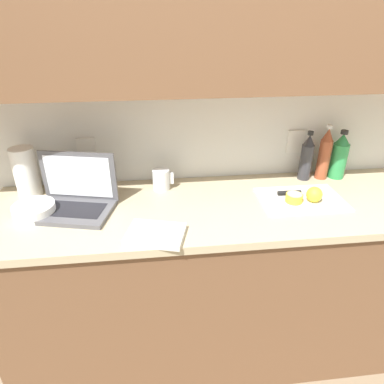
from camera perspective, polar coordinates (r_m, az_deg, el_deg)
ground_plane at (r=2.23m, az=10.01°, el=-23.18°), size 12.00×12.00×0.00m
wall_back at (r=1.65m, az=12.42°, el=21.76°), size 5.20×0.38×2.60m
counter_unit at (r=1.89m, az=11.84°, el=-13.75°), size 2.56×0.61×0.94m
laptop at (r=1.59m, az=-18.91°, el=-0.77°), size 0.38×0.30×0.24m
cutting_board at (r=1.68m, az=17.60°, el=-1.09°), size 0.39×0.26×0.01m
knife at (r=1.69m, az=16.93°, el=-0.15°), size 0.27×0.04×0.02m
lemon_half_cut at (r=1.62m, az=16.66°, el=-0.94°), size 0.08×0.08×0.04m
lemon_whole_beside at (r=1.65m, az=19.72°, el=-0.38°), size 0.07×0.07×0.07m
bottle_green_soda at (r=1.93m, az=23.35°, el=5.47°), size 0.08×0.08×0.26m
bottle_oil_tall at (r=1.89m, az=21.22°, el=5.87°), size 0.06×0.06×0.29m
bottle_water_clear at (r=1.85m, az=18.55°, el=5.44°), size 0.06×0.06×0.26m
measuring_cup at (r=1.68m, az=-5.14°, el=2.07°), size 0.10×0.08×0.10m
bowl_white at (r=1.61m, az=-24.84°, el=-2.85°), size 0.18×0.18×0.05m
paper_towel_roll at (r=1.77m, az=-25.95°, el=3.02°), size 0.11×0.11×0.23m
dish_towel at (r=1.34m, az=-6.08°, el=-7.01°), size 0.25×0.21×0.02m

